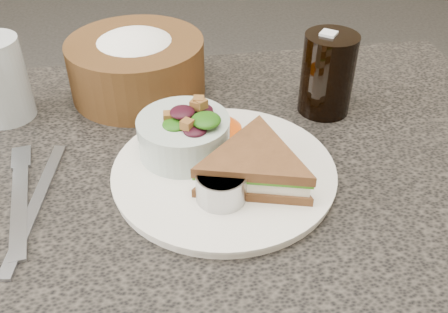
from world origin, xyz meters
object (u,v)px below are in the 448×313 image
at_px(salad_bowl, 184,130).
at_px(cola_glass, 328,70).
at_px(sandwich, 255,167).
at_px(bread_basket, 136,58).
at_px(dinner_plate, 224,172).
at_px(dressing_ramekin, 221,186).

height_order(salad_bowl, cola_glass, cola_glass).
height_order(sandwich, cola_glass, cola_glass).
xyz_separation_m(sandwich, bread_basket, (-0.13, 0.25, 0.03)).
xyz_separation_m(dinner_plate, salad_bowl, (-0.04, 0.04, 0.04)).
bearing_deg(dinner_plate, bread_basket, 113.47).
bearing_deg(dressing_ramekin, salad_bowl, 109.01).
xyz_separation_m(dinner_plate, bread_basket, (-0.10, 0.23, 0.05)).
distance_m(salad_bowl, dressing_ramekin, 0.10).
xyz_separation_m(dinner_plate, sandwich, (0.03, -0.03, 0.03)).
distance_m(dressing_ramekin, cola_glass, 0.26).
relative_size(sandwich, dressing_ramekin, 2.73).
height_order(salad_bowl, dressing_ramekin, salad_bowl).
bearing_deg(bread_basket, sandwich, -62.95).
bearing_deg(dinner_plate, cola_glass, 37.63).
bearing_deg(cola_glass, bread_basket, 160.32).
relative_size(bread_basket, cola_glass, 1.59).
bearing_deg(sandwich, dinner_plate, 153.84).
relative_size(dressing_ramekin, cola_glass, 0.45).
bearing_deg(dinner_plate, salad_bowl, 136.39).
relative_size(sandwich, cola_glass, 1.22).
height_order(dinner_plate, dressing_ramekin, dressing_ramekin).
height_order(bread_basket, cola_glass, cola_glass).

